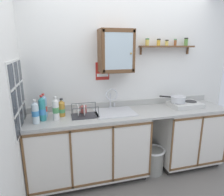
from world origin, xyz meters
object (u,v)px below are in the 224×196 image
(bottle_detergent_teal_1, at_px, (42,109))
(trash_bin, at_px, (153,160))
(bottle_water_blue_3, at_px, (44,107))
(bottle_opaque_white_2, at_px, (56,109))
(bottle_juice_amber_0, at_px, (62,108))
(dish_rack, at_px, (84,114))
(sink, at_px, (114,113))
(mug, at_px, (83,110))
(bottle_water_clear_4, at_px, (35,113))
(hot_plate_stove, at_px, (185,104))
(warning_sign, at_px, (102,71))
(saucepan, at_px, (178,99))
(wall_cabinet, at_px, (116,51))

(bottle_detergent_teal_1, relative_size, trash_bin, 0.85)
(bottle_water_blue_3, bearing_deg, bottle_opaque_white_2, -48.09)
(bottle_juice_amber_0, bearing_deg, dish_rack, -17.13)
(sink, xyz_separation_m, bottle_opaque_white_2, (-0.76, -0.10, 0.15))
(mug, bearing_deg, trash_bin, -9.74)
(bottle_water_clear_4, bearing_deg, hot_plate_stove, 3.46)
(mug, distance_m, trash_bin, 1.27)
(bottle_opaque_white_2, bearing_deg, warning_sign, 27.38)
(bottle_juice_amber_0, relative_size, trash_bin, 0.63)
(saucepan, height_order, warning_sign, warning_sign)
(bottle_water_blue_3, distance_m, trash_bin, 1.71)
(warning_sign, xyz_separation_m, trash_bin, (0.66, -0.36, -1.28))
(mug, height_order, trash_bin, mug)
(saucepan, distance_m, bottle_water_clear_4, 1.96)
(saucepan, height_order, bottle_water_clear_4, bottle_water_clear_4)
(bottle_detergent_teal_1, bearing_deg, bottle_opaque_white_2, -11.19)
(warning_sign, bearing_deg, bottle_opaque_white_2, -152.62)
(bottle_detergent_teal_1, relative_size, mug, 2.57)
(sink, height_order, bottle_detergent_teal_1, bottle_detergent_teal_1)
(mug, distance_m, warning_sign, 0.60)
(bottle_water_blue_3, xyz_separation_m, bottle_water_clear_4, (-0.08, -0.21, -0.00))
(bottle_water_clear_4, relative_size, wall_cabinet, 0.51)
(warning_sign, bearing_deg, hot_plate_stove, -12.45)
(hot_plate_stove, bearing_deg, sink, 178.82)
(bottle_water_blue_3, height_order, bottle_water_clear_4, bottle_water_blue_3)
(bottle_opaque_white_2, relative_size, wall_cabinet, 0.53)
(saucepan, xyz_separation_m, wall_cabinet, (-0.92, 0.10, 0.69))
(bottle_opaque_white_2, bearing_deg, bottle_detergent_teal_1, 168.81)
(dish_rack, height_order, warning_sign, warning_sign)
(bottle_opaque_white_2, xyz_separation_m, dish_rack, (0.34, 0.04, -0.10))
(dish_rack, bearing_deg, hot_plate_stove, 1.28)
(bottle_juice_amber_0, distance_m, wall_cabinet, 1.02)
(wall_cabinet, bearing_deg, bottle_opaque_white_2, -165.81)
(bottle_water_blue_3, bearing_deg, hot_plate_stove, -2.43)
(dish_rack, distance_m, trash_bin, 1.25)
(bottle_opaque_white_2, distance_m, dish_rack, 0.36)
(mug, height_order, warning_sign, warning_sign)
(hot_plate_stove, bearing_deg, bottle_opaque_white_2, -177.63)
(bottle_opaque_white_2, height_order, dish_rack, bottle_opaque_white_2)
(warning_sign, bearing_deg, saucepan, -12.38)
(mug, bearing_deg, dish_rack, -93.82)
(dish_rack, xyz_separation_m, warning_sign, (0.31, 0.29, 0.50))
(hot_plate_stove, relative_size, mug, 3.68)
(bottle_juice_amber_0, distance_m, bottle_detergent_teal_1, 0.25)
(bottle_juice_amber_0, height_order, trash_bin, bottle_juice_amber_0)
(hot_plate_stove, bearing_deg, bottle_water_clear_4, -176.54)
(dish_rack, bearing_deg, bottle_water_blue_3, 166.30)
(hot_plate_stove, bearing_deg, bottle_juice_amber_0, 178.39)
(sink, height_order, trash_bin, sink)
(bottle_detergent_teal_1, relative_size, wall_cabinet, 0.57)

